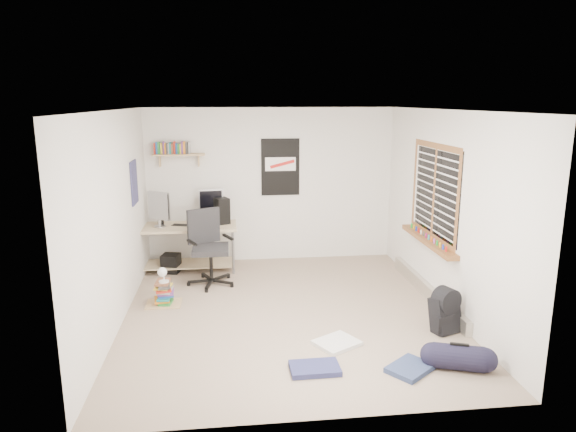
{
  "coord_description": "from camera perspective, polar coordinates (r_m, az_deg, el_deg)",
  "views": [
    {
      "loc": [
        -0.68,
        -6.0,
        2.62
      ],
      "look_at": [
        0.07,
        0.46,
        1.14
      ],
      "focal_mm": 32.0,
      "sensor_mm": 36.0,
      "label": 1
    }
  ],
  "objects": [
    {
      "name": "pc_tower",
      "position": [
        8.18,
        -7.61,
        0.64
      ],
      "size": [
        0.34,
        0.45,
        0.42
      ],
      "primitive_type": "cube",
      "rotation": [
        0.0,
        0.0,
        0.42
      ],
      "color": "black",
      "rests_on": "desk"
    },
    {
      "name": "monitor_right",
      "position": [
        8.18,
        -8.49,
        0.61
      ],
      "size": [
        0.39,
        0.14,
        0.42
      ],
      "primitive_type": "cube",
      "rotation": [
        0.0,
        0.0,
        0.11
      ],
      "color": "#96959A",
      "rests_on": "desk"
    },
    {
      "name": "jeans_b",
      "position": [
        5.42,
        13.4,
        -16.14
      ],
      "size": [
        0.55,
        0.53,
        0.05
      ],
      "primitive_type": "cube",
      "rotation": [
        0.0,
        0.0,
        0.66
      ],
      "color": "navy",
      "rests_on": "floor"
    },
    {
      "name": "baseboard_heater",
      "position": [
        7.28,
        15.21,
        -7.98
      ],
      "size": [
        0.08,
        2.5,
        0.18
      ],
      "primitive_type": "cube",
      "color": "#B7B2A8",
      "rests_on": "floor"
    },
    {
      "name": "floor",
      "position": [
        6.58,
        -0.15,
        -10.67
      ],
      "size": [
        4.0,
        4.5,
        0.01
      ],
      "primitive_type": "cube",
      "color": "gray",
      "rests_on": "ground"
    },
    {
      "name": "wall_shelf",
      "position": [
        8.22,
        -12.04,
        6.68
      ],
      "size": [
        0.8,
        0.22,
        0.24
      ],
      "primitive_type": "cube",
      "color": "tan",
      "rests_on": "back_wall"
    },
    {
      "name": "tshirt",
      "position": [
        5.8,
        5.44,
        -13.85
      ],
      "size": [
        0.57,
        0.55,
        0.04
      ],
      "primitive_type": "cube",
      "rotation": [
        0.0,
        0.0,
        0.52
      ],
      "color": "silver",
      "rests_on": "floor"
    },
    {
      "name": "desk",
      "position": [
        8.17,
        -11.1,
        -3.44
      ],
      "size": [
        1.67,
        1.13,
        0.7
      ],
      "primitive_type": "cube",
      "rotation": [
        0.0,
        0.0,
        0.33
      ],
      "color": "tan",
      "rests_on": "floor"
    },
    {
      "name": "monitor_left",
      "position": [
        8.05,
        -14.1,
        0.18
      ],
      "size": [
        0.37,
        0.3,
        0.43
      ],
      "primitive_type": "cube",
      "rotation": [
        0.0,
        0.0,
        -0.61
      ],
      "color": "#B0AFB5",
      "rests_on": "desk"
    },
    {
      "name": "poster_left_wall",
      "position": [
        7.4,
        -16.73,
        3.58
      ],
      "size": [
        0.02,
        0.42,
        0.6
      ],
      "primitive_type": "cube",
      "color": "navy",
      "rests_on": "left_wall"
    },
    {
      "name": "poster_back_wall",
      "position": [
        8.34,
        -0.85,
        5.45
      ],
      "size": [
        0.62,
        0.03,
        0.92
      ],
      "primitive_type": "cube",
      "color": "black",
      "rests_on": "back_wall"
    },
    {
      "name": "right_wall",
      "position": [
        6.71,
        17.12,
        0.48
      ],
      "size": [
        0.01,
        4.5,
        2.5
      ],
      "primitive_type": "cube",
      "color": "silver",
      "rests_on": "ground"
    },
    {
      "name": "speaker_right",
      "position": [
        7.92,
        -9.1,
        -0.66
      ],
      "size": [
        0.12,
        0.12,
        0.19
      ],
      "primitive_type": "cube",
      "rotation": [
        0.0,
        0.0,
        0.34
      ],
      "color": "black",
      "rests_on": "desk"
    },
    {
      "name": "left_wall",
      "position": [
        6.29,
        -18.61,
        -0.42
      ],
      "size": [
        0.01,
        4.5,
        2.5
      ],
      "primitive_type": "cube",
      "color": "silver",
      "rests_on": "ground"
    },
    {
      "name": "window",
      "position": [
        6.92,
        15.83,
        2.61
      ],
      "size": [
        0.1,
        1.5,
        1.26
      ],
      "primitive_type": "cube",
      "color": "brown",
      "rests_on": "right_wall"
    },
    {
      "name": "jeans_a",
      "position": [
        5.28,
        2.99,
        -16.53
      ],
      "size": [
        0.49,
        0.32,
        0.05
      ],
      "primitive_type": "cube",
      "rotation": [
        0.0,
        0.0,
        0.02
      ],
      "color": "navy",
      "rests_on": "floor"
    },
    {
      "name": "backpack",
      "position": [
        6.27,
        17.04,
        -10.45
      ],
      "size": [
        0.39,
        0.35,
        0.42
      ],
      "primitive_type": "cube",
      "rotation": [
        0.0,
        0.0,
        0.37
      ],
      "color": "black",
      "rests_on": "floor"
    },
    {
      "name": "speaker_left",
      "position": [
        8.19,
        -13.95,
        -0.5
      ],
      "size": [
        0.1,
        0.1,
        0.17
      ],
      "primitive_type": "cube",
      "rotation": [
        0.0,
        0.0,
        0.19
      ],
      "color": "black",
      "rests_on": "desk"
    },
    {
      "name": "book_stack",
      "position": [
        6.95,
        -13.69,
        -8.36
      ],
      "size": [
        0.49,
        0.41,
        0.32
      ],
      "primitive_type": "cube",
      "rotation": [
        0.0,
        0.0,
        0.07
      ],
      "color": "brown",
      "rests_on": "floor"
    },
    {
      "name": "keyboard",
      "position": [
        8.11,
        -11.35,
        -1.05
      ],
      "size": [
        0.43,
        0.26,
        0.02
      ],
      "primitive_type": "cube",
      "rotation": [
        0.0,
        0.0,
        -0.3
      ],
      "color": "black",
      "rests_on": "desk"
    },
    {
      "name": "back_wall",
      "position": [
        8.39,
        -1.88,
        3.43
      ],
      "size": [
        4.0,
        0.01,
        2.5
      ],
      "primitive_type": "cube",
      "color": "silver",
      "rests_on": "ground"
    },
    {
      "name": "desk_lamp",
      "position": [
        6.85,
        -13.65,
        -6.62
      ],
      "size": [
        0.18,
        0.24,
        0.22
      ],
      "primitive_type": "cube",
      "rotation": [
        0.0,
        0.0,
        0.24
      ],
      "color": "silver",
      "rests_on": "book_stack"
    },
    {
      "name": "subwoofer",
      "position": [
        8.18,
        -12.87,
        -5.16
      ],
      "size": [
        0.31,
        0.31,
        0.29
      ],
      "primitive_type": "cube",
      "rotation": [
        0.0,
        0.0,
        -0.21
      ],
      "color": "black",
      "rests_on": "floor"
    },
    {
      "name": "office_chair",
      "position": [
        7.45,
        -8.59,
        -3.93
      ],
      "size": [
        0.94,
        0.94,
        1.09
      ],
      "primitive_type": "cube",
      "rotation": [
        0.0,
        0.0,
        0.43
      ],
      "color": "black",
      "rests_on": "floor"
    },
    {
      "name": "ceiling",
      "position": [
        6.04,
        -0.16,
        11.75
      ],
      "size": [
        4.0,
        4.5,
        0.01
      ],
      "primitive_type": "cube",
      "color": "white",
      "rests_on": "ground"
    },
    {
      "name": "duffel_bag",
      "position": [
        5.52,
        18.43,
        -14.55
      ],
      "size": [
        0.32,
        0.32,
        0.5
      ],
      "primitive_type": "cylinder",
      "rotation": [
        0.0,
        0.0,
        -0.34
      ],
      "color": "black",
      "rests_on": "floor"
    }
  ]
}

